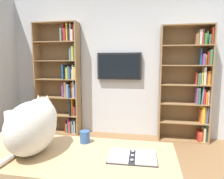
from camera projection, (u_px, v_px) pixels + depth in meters
wall_back at (119, 66)px, 3.93m from camera, size 4.52×0.06×2.70m
bookshelf_left at (191, 84)px, 3.57m from camera, size 0.87×0.28×2.07m
bookshelf_right at (63, 79)px, 4.00m from camera, size 0.89×0.28×2.19m
wall_mounted_tv at (119, 66)px, 3.84m from camera, size 0.85×0.07×0.51m
desk at (65, 169)px, 1.42m from camera, size 1.55×0.65×0.77m
cat at (34, 124)px, 1.44m from camera, size 0.30×0.60×0.40m
open_binder at (132, 157)px, 1.35m from camera, size 0.34×0.23×0.02m
paper_towel_roll at (12, 125)px, 1.69m from camera, size 0.11×0.11×0.24m
coffee_mug at (85, 137)px, 1.61m from camera, size 0.08×0.08×0.10m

